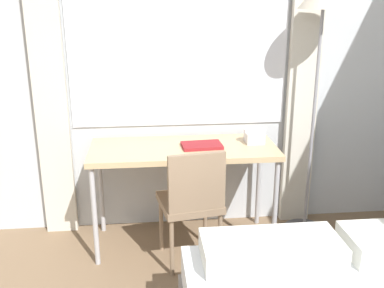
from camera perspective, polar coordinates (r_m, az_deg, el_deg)
The scene contains 6 objects.
wall_back_with_window at distance 3.46m, azimuth -3.61°, elevation 10.63°, with size 4.97×0.13×2.70m.
desk at distance 3.27m, azimuth -1.10°, elevation -1.40°, with size 1.35×0.57×0.77m.
desk_chair at distance 3.07m, azimuth 0.00°, elevation -6.98°, with size 0.46×0.46×0.86m.
standing_lamp at distance 3.37m, azimuth 16.13°, elevation 14.40°, with size 0.35×0.35×1.94m.
telephone at distance 3.36m, azimuth 7.91°, elevation 0.94°, with size 0.15×0.14×0.10m.
book at distance 3.24m, azimuth 1.25°, elevation -0.16°, with size 0.30×0.20×0.02m.
Camera 1 is at (-0.12, -0.51, 1.80)m, focal length 42.00 mm.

